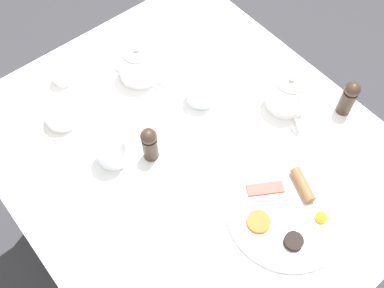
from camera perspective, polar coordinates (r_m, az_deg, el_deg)
ground_plane at (r=1.88m, az=0.00°, el=-12.54°), size 8.00×8.00×0.00m
table at (r=1.26m, az=0.00°, el=-2.27°), size 0.92×1.08×0.76m
breakfast_plate at (r=1.13m, az=12.10°, el=-8.41°), size 0.30×0.30×0.04m
teapot_near at (r=1.31m, az=-6.78°, el=10.08°), size 0.12×0.19×0.12m
teapot_far at (r=1.26m, az=12.15°, el=6.33°), size 0.12×0.19×0.12m
teacup_with_saucer_left at (r=1.27m, az=-16.27°, el=3.51°), size 0.13×0.14×0.06m
water_glass_tall at (r=1.15m, az=-10.24°, el=-0.51°), size 0.08×0.08×0.10m
water_glass_short at (r=1.26m, az=1.16°, el=6.81°), size 0.08×0.08×0.08m
creamer_jug at (r=1.36m, az=-16.19°, el=8.77°), size 0.09×0.06×0.07m
pepper_grinder at (r=1.29m, az=19.29°, el=5.63°), size 0.04×0.04×0.11m
salt_grinder at (r=1.14m, az=-5.40°, el=0.07°), size 0.04×0.04×0.11m
napkin_folded at (r=1.18m, az=-17.01°, el=-5.68°), size 0.12×0.14×0.01m
fork_by_plate at (r=1.08m, az=-7.54°, el=-13.27°), size 0.16×0.07×0.00m
knife_by_plate at (r=1.44m, az=2.50°, el=13.31°), size 0.21×0.05×0.00m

